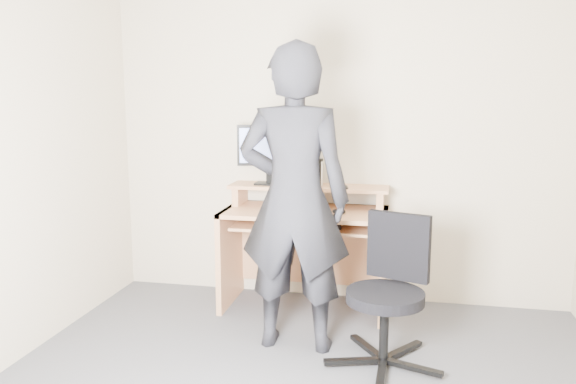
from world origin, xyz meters
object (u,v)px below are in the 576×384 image
(desk, at_px, (307,234))
(monitor, at_px, (269,149))
(office_chair, at_px, (390,286))
(person, at_px, (294,200))

(desk, bearing_deg, monitor, 170.82)
(desk, bearing_deg, office_chair, -52.93)
(person, bearing_deg, office_chair, 168.83)
(desk, xyz_separation_m, monitor, (-0.30, 0.05, 0.63))
(desk, height_order, office_chair, desk)
(monitor, bearing_deg, office_chair, -60.72)
(office_chair, xyz_separation_m, person, (-0.60, 0.11, 0.48))
(person, bearing_deg, desk, -86.97)
(office_chair, relative_size, person, 0.46)
(desk, xyz_separation_m, office_chair, (0.64, -0.85, -0.07))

